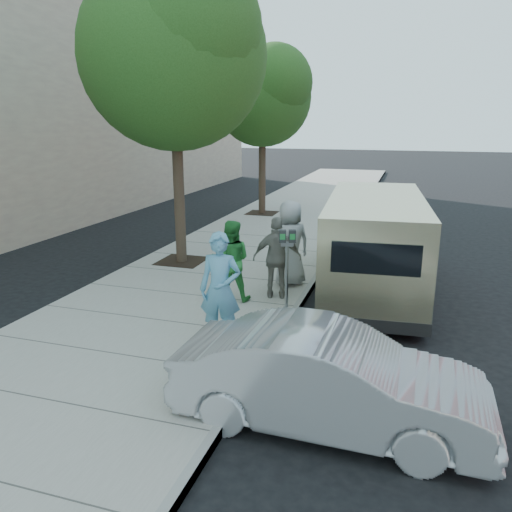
{
  "coord_description": "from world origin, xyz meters",
  "views": [
    {
      "loc": [
        3.53,
        -9.45,
        3.86
      ],
      "look_at": [
        0.51,
        0.18,
        1.1
      ],
      "focal_mm": 35.0,
      "sensor_mm": 36.0,
      "label": 1
    }
  ],
  "objects_px": {
    "parking_meter": "(287,252)",
    "person_officer": "(220,289)",
    "tree_near": "(175,48)",
    "person_gray_shirt": "(290,243)",
    "person_striped_polo": "(277,258)",
    "tree_far": "(264,93)",
    "van": "(374,243)",
    "sedan": "(329,380)",
    "person_green_shirt": "(231,261)"
  },
  "relations": [
    {
      "from": "person_gray_shirt",
      "to": "person_striped_polo",
      "type": "distance_m",
      "value": 0.94
    },
    {
      "from": "person_gray_shirt",
      "to": "person_striped_polo",
      "type": "relative_size",
      "value": 1.12
    },
    {
      "from": "person_officer",
      "to": "person_striped_polo",
      "type": "xyz_separation_m",
      "value": [
        0.32,
        2.5,
        -0.09
      ]
    },
    {
      "from": "parking_meter",
      "to": "sedan",
      "type": "bearing_deg",
      "value": -85.97
    },
    {
      "from": "parking_meter",
      "to": "person_officer",
      "type": "height_order",
      "value": "person_officer"
    },
    {
      "from": "tree_far",
      "to": "sedan",
      "type": "relative_size",
      "value": 1.62
    },
    {
      "from": "tree_near",
      "to": "person_officer",
      "type": "relative_size",
      "value": 3.87
    },
    {
      "from": "tree_near",
      "to": "person_gray_shirt",
      "type": "bearing_deg",
      "value": -18.27
    },
    {
      "from": "tree_near",
      "to": "person_green_shirt",
      "type": "height_order",
      "value": "tree_near"
    },
    {
      "from": "tree_far",
      "to": "person_striped_polo",
      "type": "height_order",
      "value": "tree_far"
    },
    {
      "from": "tree_far",
      "to": "parking_meter",
      "type": "distance_m",
      "value": 11.27
    },
    {
      "from": "van",
      "to": "person_gray_shirt",
      "type": "bearing_deg",
      "value": -170.04
    },
    {
      "from": "van",
      "to": "person_officer",
      "type": "bearing_deg",
      "value": -124.02
    },
    {
      "from": "parking_meter",
      "to": "van",
      "type": "bearing_deg",
      "value": 32.94
    },
    {
      "from": "tree_far",
      "to": "sedan",
      "type": "distance_m",
      "value": 15.19
    },
    {
      "from": "van",
      "to": "person_officer",
      "type": "xyz_separation_m",
      "value": [
        -2.2,
        -3.91,
        -0.06
      ]
    },
    {
      "from": "person_striped_polo",
      "to": "tree_far",
      "type": "bearing_deg",
      "value": -85.89
    },
    {
      "from": "sedan",
      "to": "person_green_shirt",
      "type": "bearing_deg",
      "value": 37.0
    },
    {
      "from": "tree_near",
      "to": "van",
      "type": "distance_m",
      "value": 6.71
    },
    {
      "from": "tree_far",
      "to": "person_officer",
      "type": "height_order",
      "value": "tree_far"
    },
    {
      "from": "person_gray_shirt",
      "to": "person_striped_polo",
      "type": "height_order",
      "value": "person_gray_shirt"
    },
    {
      "from": "person_officer",
      "to": "person_gray_shirt",
      "type": "xyz_separation_m",
      "value": [
        0.37,
        3.43,
        0.01
      ]
    },
    {
      "from": "person_gray_shirt",
      "to": "sedan",
      "type": "bearing_deg",
      "value": 69.42
    },
    {
      "from": "person_green_shirt",
      "to": "parking_meter",
      "type": "bearing_deg",
      "value": 163.9
    },
    {
      "from": "person_officer",
      "to": "person_green_shirt",
      "type": "height_order",
      "value": "person_officer"
    },
    {
      "from": "sedan",
      "to": "person_officer",
      "type": "relative_size",
      "value": 2.07
    },
    {
      "from": "tree_near",
      "to": "person_striped_polo",
      "type": "relative_size",
      "value": 4.27
    },
    {
      "from": "tree_near",
      "to": "parking_meter",
      "type": "distance_m",
      "value": 6.03
    },
    {
      "from": "sedan",
      "to": "person_striped_polo",
      "type": "bearing_deg",
      "value": 24.57
    },
    {
      "from": "person_gray_shirt",
      "to": "person_striped_polo",
      "type": "bearing_deg",
      "value": 47.15
    },
    {
      "from": "sedan",
      "to": "person_officer",
      "type": "height_order",
      "value": "person_officer"
    },
    {
      "from": "tree_far",
      "to": "person_gray_shirt",
      "type": "distance_m",
      "value": 9.97
    },
    {
      "from": "van",
      "to": "parking_meter",
      "type": "bearing_deg",
      "value": -133.69
    },
    {
      "from": "van",
      "to": "person_officer",
      "type": "distance_m",
      "value": 4.49
    },
    {
      "from": "person_gray_shirt",
      "to": "tree_far",
      "type": "bearing_deg",
      "value": -109.27
    },
    {
      "from": "parking_meter",
      "to": "van",
      "type": "height_order",
      "value": "van"
    },
    {
      "from": "van",
      "to": "person_gray_shirt",
      "type": "xyz_separation_m",
      "value": [
        -1.84,
        -0.48,
        -0.04
      ]
    },
    {
      "from": "sedan",
      "to": "person_gray_shirt",
      "type": "bearing_deg",
      "value": 20.07
    },
    {
      "from": "sedan",
      "to": "person_officer",
      "type": "xyz_separation_m",
      "value": [
        -2.12,
        1.63,
        0.46
      ]
    },
    {
      "from": "van",
      "to": "person_green_shirt",
      "type": "height_order",
      "value": "van"
    },
    {
      "from": "parking_meter",
      "to": "tree_near",
      "type": "bearing_deg",
      "value": 126.51
    },
    {
      "from": "tree_near",
      "to": "sedan",
      "type": "distance_m",
      "value": 9.28
    },
    {
      "from": "parking_meter",
      "to": "van",
      "type": "relative_size",
      "value": 0.26
    },
    {
      "from": "parking_meter",
      "to": "person_gray_shirt",
      "type": "height_order",
      "value": "person_gray_shirt"
    },
    {
      "from": "parking_meter",
      "to": "tree_far",
      "type": "bearing_deg",
      "value": 91.14
    },
    {
      "from": "person_striped_polo",
      "to": "van",
      "type": "bearing_deg",
      "value": -157.45
    },
    {
      "from": "tree_near",
      "to": "person_striped_polo",
      "type": "bearing_deg",
      "value": -32.19
    },
    {
      "from": "tree_near",
      "to": "parking_meter",
      "type": "relative_size",
      "value": 4.66
    },
    {
      "from": "van",
      "to": "person_striped_polo",
      "type": "height_order",
      "value": "van"
    },
    {
      "from": "person_green_shirt",
      "to": "tree_far",
      "type": "bearing_deg",
      "value": -89.54
    }
  ]
}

